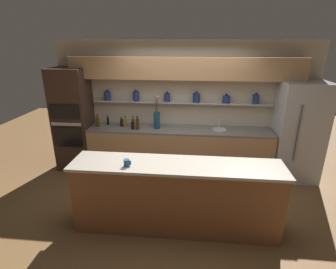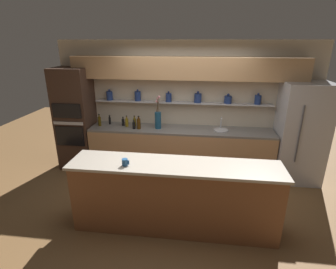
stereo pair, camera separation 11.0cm
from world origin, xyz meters
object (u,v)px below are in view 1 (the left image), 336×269
object	(u,v)px
flower_vase	(157,119)
bottle_sauce_0	(133,125)
bottle_spirit_4	(137,124)
coffee_mug	(127,163)
bottle_spirit_5	(137,123)
bottle_sauce_1	(122,122)
bottle_sauce_7	(108,121)
bottle_oil_3	(98,122)
bottle_oil_6	(125,123)
refrigerator	(298,132)
bottle_oil_2	(133,122)
oven_tower	(73,120)
sink_fixture	(220,129)

from	to	relation	value
flower_vase	bottle_sauce_0	world-z (taller)	flower_vase
bottle_spirit_4	coffee_mug	world-z (taller)	bottle_spirit_4
flower_vase	bottle_spirit_5	distance (m)	0.41
bottle_sauce_1	bottle_sauce_7	distance (m)	0.31
bottle_sauce_7	coffee_mug	size ratio (longest dim) A/B	1.99
bottle_oil_3	bottle_oil_6	distance (m)	0.57
bottle_sauce_7	bottle_sauce_0	bearing A→B (deg)	-21.92
refrigerator	bottle_sauce_7	bearing A→B (deg)	177.49
bottle_oil_2	bottle_oil_6	bearing A→B (deg)	-156.05
refrigerator	coffee_mug	distance (m)	3.39
bottle_sauce_0	refrigerator	bearing A→B (deg)	1.21
bottle_spirit_4	bottle_spirit_5	bearing A→B (deg)	102.25
bottle_sauce_0	bottle_sauce_7	size ratio (longest dim) A/B	0.93
bottle_spirit_5	coffee_mug	distance (m)	1.91
flower_vase	bottle_sauce_7	xyz separation A→B (m)	(-1.05, 0.14, -0.11)
bottle_oil_2	bottle_spirit_5	bearing A→B (deg)	-38.48
bottle_sauce_1	bottle_spirit_5	size ratio (longest dim) A/B	0.80
oven_tower	bottle_spirit_5	size ratio (longest dim) A/B	8.99
bottle_sauce_7	sink_fixture	bearing A→B (deg)	-2.89
refrigerator	sink_fixture	distance (m)	1.46
bottle_oil_6	bottle_sauce_7	distance (m)	0.41
oven_tower	flower_vase	bearing A→B (deg)	-0.39
sink_fixture	coffee_mug	xyz separation A→B (m)	(-1.38, -1.90, 0.12)
flower_vase	sink_fixture	world-z (taller)	flower_vase
bottle_sauce_0	bottle_spirit_4	size ratio (longest dim) A/B	0.69
bottle_oil_6	refrigerator	bearing A→B (deg)	-1.06
bottle_sauce_0	bottle_sauce_1	xyz separation A→B (m)	(-0.27, 0.17, 0.00)
sink_fixture	bottle_sauce_0	bearing A→B (deg)	-176.13
oven_tower	bottle_oil_3	xyz separation A→B (m)	(0.51, 0.00, -0.02)
refrigerator	bottle_sauce_1	bearing A→B (deg)	178.23
bottle_oil_2	bottle_spirit_4	distance (m)	0.23
oven_tower	flower_vase	distance (m)	1.74
bottle_sauce_0	coffee_mug	xyz separation A→B (m)	(0.34, -1.79, 0.07)
bottle_sauce_0	flower_vase	bearing A→B (deg)	10.97
bottle_spirit_5	bottle_oil_6	bearing A→B (deg)	174.59
bottle_oil_2	bottle_sauce_7	bearing A→B (deg)	175.99
flower_vase	oven_tower	bearing A→B (deg)	179.61
bottle_sauce_1	bottle_spirit_4	bearing A→B (deg)	-24.08
bottle_sauce_0	bottle_sauce_7	world-z (taller)	bottle_sauce_7
bottle_spirit_4	bottle_spirit_5	world-z (taller)	bottle_spirit_4
bottle_spirit_4	bottle_spirit_5	distance (m)	0.10
flower_vase	bottle_oil_2	distance (m)	0.53
bottle_sauce_0	bottle_spirit_5	bearing A→B (deg)	53.40
bottle_oil_2	bottle_sauce_0	bearing A→B (deg)	-80.00
bottle_oil_6	bottle_spirit_5	bearing A→B (deg)	-5.41
bottle_oil_3	bottle_spirit_5	distance (m)	0.83
bottle_sauce_0	bottle_spirit_4	distance (m)	0.11
oven_tower	bottle_spirit_4	distance (m)	1.37
bottle_oil_6	coffee_mug	xyz separation A→B (m)	(0.52, -1.92, 0.06)
flower_vase	bottle_sauce_7	bearing A→B (deg)	172.39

